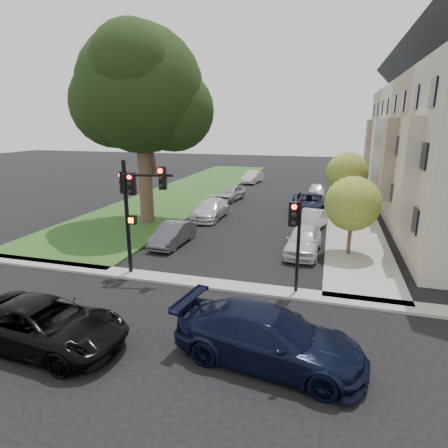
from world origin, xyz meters
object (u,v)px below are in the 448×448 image
(small_tree_b, at_px, (347,173))
(car_parked_7, at_px, (231,193))
(car_parked_0, at_px, (304,240))
(car_parked_3, at_px, (317,191))
(car_parked_9, at_px, (253,177))
(traffic_signal_secondary, at_px, (296,231))
(traffic_signal_main, at_px, (135,198))
(car_parked_1, at_px, (311,220))
(car_parked_2, at_px, (309,203))
(car_parked_6, at_px, (210,209))
(small_tree_c, at_px, (344,169))
(small_tree_a, at_px, (352,204))
(car_parked_5, at_px, (173,234))
(car_cross_far, at_px, (268,337))
(car_cross_near, at_px, (44,324))
(eucalyptus, at_px, (140,90))

(small_tree_b, bearing_deg, car_parked_7, 165.88)
(car_parked_0, relative_size, car_parked_3, 1.13)
(car_parked_3, bearing_deg, car_parked_9, 135.93)
(traffic_signal_secondary, relative_size, car_parked_9, 0.94)
(traffic_signal_secondary, xyz_separation_m, car_parked_7, (-7.52, 18.11, -2.05))
(car_parked_9, bearing_deg, traffic_signal_main, -81.00)
(car_parked_1, relative_size, car_parked_2, 0.73)
(traffic_signal_secondary, height_order, car_parked_6, traffic_signal_secondary)
(traffic_signal_main, height_order, car_parked_9, traffic_signal_main)
(small_tree_c, height_order, car_parked_2, small_tree_c)
(small_tree_a, relative_size, small_tree_b, 0.90)
(car_parked_1, bearing_deg, car_parked_3, 102.42)
(car_parked_6, bearing_deg, car_parked_1, -7.95)
(traffic_signal_secondary, relative_size, car_parked_0, 0.91)
(car_parked_1, xyz_separation_m, car_parked_5, (-7.60, -5.44, -0.01))
(small_tree_b, distance_m, car_parked_6, 10.90)
(car_cross_far, xyz_separation_m, car_parked_6, (-7.02, 16.11, -0.13))
(small_tree_c, distance_m, car_parked_3, 3.22)
(car_parked_1, xyz_separation_m, car_parked_2, (-0.45, 5.01, 0.10))
(car_parked_7, bearing_deg, car_cross_near, -79.92)
(car_parked_5, bearing_deg, traffic_signal_main, -84.17)
(car_cross_near, height_order, car_parked_3, car_cross_near)
(car_parked_1, relative_size, car_parked_6, 0.83)
(traffic_signal_secondary, height_order, car_parked_5, traffic_signal_secondary)
(eucalyptus, xyz_separation_m, car_parked_5, (3.81, -4.13, -8.32))
(car_parked_3, bearing_deg, car_parked_0, -90.78)
(car_cross_near, relative_size, car_cross_far, 0.95)
(small_tree_a, relative_size, small_tree_c, 1.05)
(car_parked_9, bearing_deg, small_tree_b, -44.75)
(car_cross_far, bearing_deg, car_parked_0, 7.28)
(car_parked_5, height_order, car_parked_7, car_parked_7)
(car_parked_0, bearing_deg, eucalyptus, 165.07)
(small_tree_c, distance_m, car_cross_near, 29.97)
(small_tree_a, relative_size, traffic_signal_secondary, 1.09)
(car_cross_near, bearing_deg, car_parked_2, -15.55)
(eucalyptus, distance_m, car_parked_5, 10.04)
(small_tree_a, distance_m, car_parked_7, 16.22)
(eucalyptus, bearing_deg, car_cross_near, -74.81)
(car_parked_0, bearing_deg, car_parked_6, 143.00)
(traffic_signal_main, bearing_deg, car_cross_far, -35.51)
(small_tree_b, xyz_separation_m, car_parked_6, (-9.65, -4.42, -2.47))
(traffic_signal_main, distance_m, car_parked_3, 22.95)
(small_tree_a, distance_m, car_parked_3, 16.47)
(small_tree_c, relative_size, car_parked_7, 1.01)
(eucalyptus, height_order, car_parked_1, eucalyptus)
(car_parked_1, bearing_deg, small_tree_a, -52.44)
(car_parked_3, bearing_deg, eucalyptus, -131.91)
(car_parked_3, height_order, car_parked_9, car_parked_9)
(car_parked_1, distance_m, car_parked_6, 7.52)
(car_parked_2, bearing_deg, car_parked_3, 80.82)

